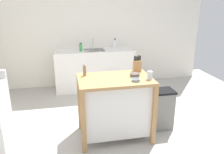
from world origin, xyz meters
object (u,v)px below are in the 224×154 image
object	(u,v)px
kitchen_island	(115,104)
sink_faucet	(93,44)
drinking_cup	(150,75)
pepper_grinder	(85,70)
bottle_hand_soap	(81,47)
knife_block	(137,66)
bowl_ceramic_small	(136,80)
bottle_spray_cleaner	(115,44)
trash_bin	(161,109)
bowl_stoneware_deep	(135,75)

from	to	relation	value
kitchen_island	sink_faucet	xyz separation A→B (m)	(-0.02, 2.15, 0.49)
drinking_cup	sink_faucet	bearing A→B (deg)	101.45
kitchen_island	pepper_grinder	size ratio (longest dim) A/B	6.04
bottle_hand_soap	knife_block	bearing A→B (deg)	-67.65
kitchen_island	bowl_ceramic_small	world-z (taller)	bowl_ceramic_small
pepper_grinder	bottle_spray_cleaner	size ratio (longest dim) A/B	0.76
bottle_hand_soap	pepper_grinder	bearing A→B (deg)	-92.82
trash_bin	bottle_spray_cleaner	bearing A→B (deg)	98.35
pepper_grinder	bottle_hand_soap	bearing A→B (deg)	87.18
kitchen_island	pepper_grinder	world-z (taller)	pepper_grinder
trash_bin	drinking_cup	bearing A→B (deg)	-143.23
bowl_ceramic_small	pepper_grinder	bearing A→B (deg)	149.45
knife_block	trash_bin	xyz separation A→B (m)	(0.36, -0.15, -0.68)
sink_faucet	bowl_stoneware_deep	bearing A→B (deg)	-81.72
drinking_cup	bottle_hand_soap	world-z (taller)	bottle_hand_soap
knife_block	trash_bin	size ratio (longest dim) A/B	0.39
pepper_grinder	bottle_spray_cleaner	xyz separation A→B (m)	(0.85, 1.86, 0.01)
trash_bin	knife_block	bearing A→B (deg)	157.07
bottle_spray_cleaner	bowl_ceramic_small	bearing A→B (deg)	-95.51
kitchen_island	drinking_cup	world-z (taller)	drinking_cup
bowl_stoneware_deep	bottle_spray_cleaner	bearing A→B (deg)	85.32
trash_bin	bottle_hand_soap	world-z (taller)	bottle_hand_soap
drinking_cup	pepper_grinder	distance (m)	0.91
drinking_cup	bottle_spray_cleaner	distance (m)	2.21
pepper_grinder	knife_block	bearing A→B (deg)	2.58
sink_faucet	bottle_hand_soap	xyz separation A→B (m)	(-0.29, -0.22, -0.03)
bowl_ceramic_small	trash_bin	world-z (taller)	bowl_ceramic_small
sink_faucet	drinking_cup	bearing A→B (deg)	-78.55
bowl_ceramic_small	bowl_stoneware_deep	bearing A→B (deg)	76.12
bowl_ceramic_small	bottle_hand_soap	distance (m)	2.17
bowl_stoneware_deep	kitchen_island	bearing A→B (deg)	-175.86
bowl_ceramic_small	bottle_hand_soap	xyz separation A→B (m)	(-0.55, 2.10, 0.05)
bowl_stoneware_deep	bottle_spray_cleaner	xyz separation A→B (m)	(0.17, 2.04, 0.06)
kitchen_island	bowl_stoneware_deep	xyz separation A→B (m)	(0.29, 0.02, 0.42)
kitchen_island	bowl_ceramic_small	size ratio (longest dim) A/B	9.11
bowl_stoneware_deep	trash_bin	world-z (taller)	bowl_stoneware_deep
knife_block	bottle_hand_soap	size ratio (longest dim) A/B	1.36
trash_bin	sink_faucet	xyz separation A→B (m)	(-0.77, 2.07, 0.68)
knife_block	bottle_spray_cleaner	distance (m)	1.83
drinking_cup	sink_faucet	size ratio (longest dim) A/B	0.51
knife_block	trash_bin	world-z (taller)	knife_block
bowl_stoneware_deep	trash_bin	xyz separation A→B (m)	(0.46, 0.06, -0.61)
drinking_cup	bottle_spray_cleaner	xyz separation A→B (m)	(0.01, 2.21, 0.03)
knife_block	bottle_hand_soap	world-z (taller)	knife_block
sink_faucet	pepper_grinder	bearing A→B (deg)	-100.83
bowl_ceramic_small	bottle_hand_soap	world-z (taller)	bottle_hand_soap
trash_bin	sink_faucet	distance (m)	2.31
drinking_cup	bottle_hand_soap	xyz separation A→B (m)	(-0.75, 2.07, 0.01)
pepper_grinder	bottle_hand_soap	world-z (taller)	pepper_grinder
trash_bin	bottle_spray_cleaner	size ratio (longest dim) A/B	2.85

